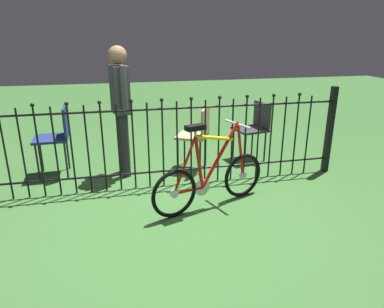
{
  "coord_description": "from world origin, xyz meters",
  "views": [
    {
      "loc": [
        -0.59,
        -3.18,
        1.76
      ],
      "look_at": [
        0.17,
        0.21,
        0.55
      ],
      "focal_mm": 32.89,
      "sensor_mm": 36.0,
      "label": 1
    }
  ],
  "objects_px": {
    "chair_tan": "(197,132)",
    "chair_navy": "(57,133)",
    "chair_charcoal": "(255,125)",
    "person_visitor": "(120,101)",
    "bicycle": "(211,178)"
  },
  "relations": [
    {
      "from": "chair_navy",
      "to": "person_visitor",
      "type": "bearing_deg",
      "value": -12.99
    },
    {
      "from": "chair_tan",
      "to": "person_visitor",
      "type": "distance_m",
      "value": 1.06
    },
    {
      "from": "bicycle",
      "to": "chair_navy",
      "type": "bearing_deg",
      "value": 142.05
    },
    {
      "from": "chair_charcoal",
      "to": "chair_navy",
      "type": "relative_size",
      "value": 0.93
    },
    {
      "from": "person_visitor",
      "to": "chair_navy",
      "type": "bearing_deg",
      "value": 167.01
    },
    {
      "from": "chair_tan",
      "to": "person_visitor",
      "type": "bearing_deg",
      "value": 177.7
    },
    {
      "from": "chair_tan",
      "to": "chair_navy",
      "type": "relative_size",
      "value": 0.95
    },
    {
      "from": "bicycle",
      "to": "chair_navy",
      "type": "xyz_separation_m",
      "value": [
        -1.66,
        1.29,
        0.22
      ]
    },
    {
      "from": "chair_tan",
      "to": "chair_navy",
      "type": "xyz_separation_m",
      "value": [
        -1.77,
        0.23,
        0.03
      ]
    },
    {
      "from": "bicycle",
      "to": "chair_navy",
      "type": "distance_m",
      "value": 2.11
    },
    {
      "from": "chair_tan",
      "to": "chair_navy",
      "type": "bearing_deg",
      "value": 172.75
    },
    {
      "from": "chair_tan",
      "to": "chair_charcoal",
      "type": "bearing_deg",
      "value": 14.93
    },
    {
      "from": "chair_navy",
      "to": "bicycle",
      "type": "bearing_deg",
      "value": -37.95
    },
    {
      "from": "chair_navy",
      "to": "chair_tan",
      "type": "bearing_deg",
      "value": -7.25
    },
    {
      "from": "chair_navy",
      "to": "person_visitor",
      "type": "relative_size",
      "value": 0.55
    }
  ]
}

